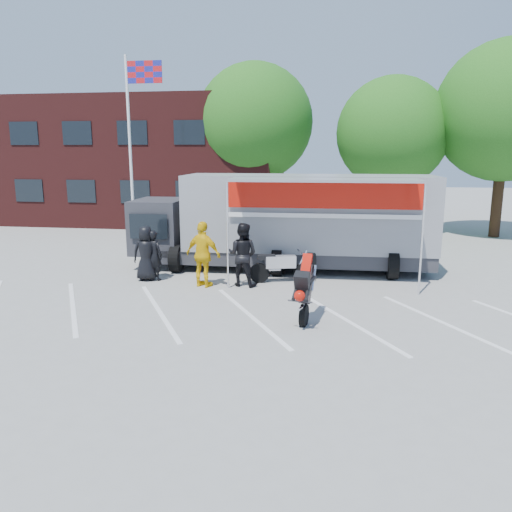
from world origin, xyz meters
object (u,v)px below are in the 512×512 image
(tree_right, at_px, (506,111))
(stunt_bike_rider, at_px, (309,318))
(tree_left, at_px, (255,122))
(spectator_leather_b, at_px, (154,255))
(flagpole, at_px, (135,128))
(spectator_hivis, at_px, (203,254))
(tree_mid, at_px, (392,133))
(spectator_leather_a, at_px, (146,253))
(spectator_leather_c, at_px, (243,255))
(transporter_truck, at_px, (293,269))
(parked_motorcycle, at_px, (282,282))

(tree_right, distance_m, stunt_bike_rider, 16.89)
(tree_left, bearing_deg, spectator_leather_b, -96.64)
(flagpole, distance_m, spectator_leather_b, 7.86)
(stunt_bike_rider, bearing_deg, spectator_hivis, 152.61)
(flagpole, bearing_deg, tree_mid, 23.97)
(spectator_leather_a, height_order, spectator_leather_b, spectator_leather_a)
(spectator_leather_a, bearing_deg, tree_left, -105.90)
(spectator_leather_c, bearing_deg, tree_right, -123.66)
(tree_mid, distance_m, spectator_leather_b, 14.42)
(transporter_truck, height_order, spectator_leather_a, spectator_leather_a)
(spectator_hivis, bearing_deg, flagpole, -35.11)
(tree_mid, bearing_deg, parked_motorcycle, -112.19)
(spectator_leather_c, xyz_separation_m, spectator_hivis, (-1.15, -0.31, 0.03))
(spectator_leather_a, bearing_deg, tree_mid, -136.25)
(spectator_leather_a, bearing_deg, parked_motorcycle, 177.29)
(flagpole, height_order, transporter_truck, flagpole)
(tree_left, relative_size, spectator_leather_a, 4.90)
(tree_right, relative_size, spectator_leather_c, 4.67)
(transporter_truck, xyz_separation_m, spectator_leather_b, (-4.27, -2.21, 0.81))
(stunt_bike_rider, distance_m, spectator_leather_a, 6.17)
(spectator_leather_a, bearing_deg, spectator_hivis, 158.00)
(flagpole, bearing_deg, spectator_leather_a, -66.60)
(tree_left, distance_m, spectator_leather_b, 12.95)
(tree_right, height_order, spectator_leather_c, tree_right)
(tree_right, xyz_separation_m, parked_motorcycle, (-9.32, -10.10, -5.88))
(tree_right, bearing_deg, parked_motorcycle, -132.71)
(tree_mid, xyz_separation_m, spectator_leather_c, (-5.48, -11.20, -3.97))
(transporter_truck, bearing_deg, spectator_leather_c, -120.17)
(transporter_truck, distance_m, spectator_leather_c, 2.96)
(tree_left, distance_m, spectator_leather_a, 13.00)
(spectator_hivis, bearing_deg, tree_right, -117.01)
(stunt_bike_rider, bearing_deg, parked_motorcycle, 115.97)
(tree_right, relative_size, stunt_bike_rider, 4.96)
(tree_left, height_order, spectator_leather_b, tree_left)
(spectator_hivis, bearing_deg, stunt_bike_rider, 162.93)
(tree_right, relative_size, spectator_leather_b, 5.62)
(tree_left, bearing_deg, spectator_leather_c, -82.91)
(transporter_truck, xyz_separation_m, spectator_leather_a, (-4.52, -2.26, 0.88))
(stunt_bike_rider, relative_size, spectator_leather_c, 0.94)
(tree_right, height_order, spectator_leather_a, tree_right)
(tree_left, height_order, tree_right, tree_right)
(tree_mid, height_order, tree_right, tree_right)
(flagpole, xyz_separation_m, spectator_leather_a, (2.60, -6.01, -4.17))
(stunt_bike_rider, bearing_deg, tree_mid, 85.94)
(tree_mid, xyz_separation_m, transporter_truck, (-4.12, -8.75, -4.94))
(transporter_truck, bearing_deg, tree_mid, 63.78)
(tree_left, xyz_separation_m, transporter_truck, (2.88, -9.75, -5.57))
(transporter_truck, bearing_deg, spectator_leather_a, -154.48)
(parked_motorcycle, xyz_separation_m, spectator_hivis, (-2.31, -0.90, 1.01))
(tree_left, bearing_deg, parked_motorcycle, -77.01)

